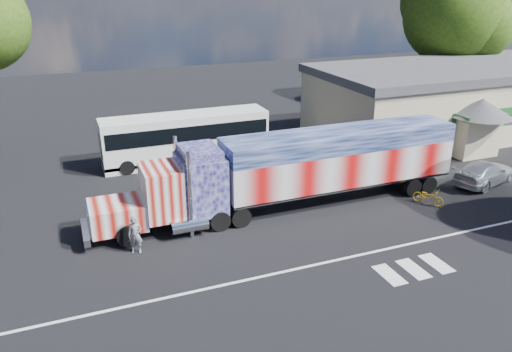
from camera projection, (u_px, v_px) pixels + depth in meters
name	position (u px, v px, depth m)	size (l,w,h in m)	color
ground	(279.00, 235.00, 23.62)	(100.00, 100.00, 0.00)	black
lane_markings	(353.00, 267.00, 20.95)	(30.00, 2.67, 0.01)	silver
semi_truck	(298.00, 168.00, 25.81)	(19.80, 3.13, 4.22)	black
coach_bus	(186.00, 137.00, 32.71)	(10.84, 2.52, 3.16)	white
hall_building	(456.00, 98.00, 38.87)	(22.40, 12.80, 5.20)	beige
parked_car	(485.00, 173.00, 29.36)	(1.90, 4.68, 1.36)	silver
woman	(135.00, 235.00, 21.82)	(0.63, 0.41, 1.72)	slate
bicycle	(428.00, 197.00, 26.70)	(0.58, 1.68, 0.88)	gold
tree_far_ne	(455.00, 15.00, 44.46)	(9.32, 8.87, 12.83)	black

